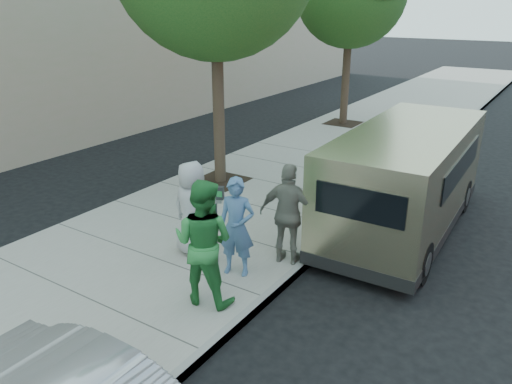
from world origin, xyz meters
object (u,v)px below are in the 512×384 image
person_striped_polo (289,214)px  person_officer (237,227)px  person_green_shirt (204,242)px  van (407,177)px  parking_meter (216,208)px  person_gray_shirt (193,209)px

person_striped_polo → person_officer: bearing=45.2°
person_striped_polo → person_green_shirt: bearing=63.4°
van → person_officer: van is taller
parking_meter → person_officer: size_ratio=0.84×
person_gray_shirt → person_striped_polo: size_ratio=0.96×
person_green_shirt → person_gray_shirt: (-1.12, 1.09, -0.11)m
person_officer → person_green_shirt: (0.06, -0.92, 0.13)m
person_gray_shirt → person_officer: bearing=170.6°
person_gray_shirt → parking_meter: bearing=173.1°
van → person_officer: (-1.67, -3.50, -0.14)m
person_officer → person_gray_shirt: (-1.06, 0.17, 0.02)m
parking_meter → person_striped_polo: size_ratio=0.79×
van → person_striped_polo: bearing=-114.4°
parking_meter → van: (2.17, 3.40, -0.04)m
parking_meter → person_gray_shirt: (-0.56, 0.07, -0.16)m
person_officer → person_green_shirt: 0.93m
parking_meter → person_officer: bearing=-34.5°
person_green_shirt → person_striped_polo: (0.46, 1.71, -0.08)m
person_green_shirt → parking_meter: bearing=-73.0°
person_green_shirt → person_gray_shirt: 1.57m
person_officer → person_gray_shirt: 1.07m
parking_meter → person_gray_shirt: bearing=150.8°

